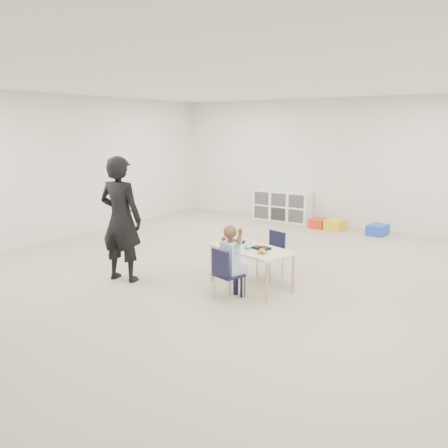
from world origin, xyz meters
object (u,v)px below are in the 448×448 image
Objects in this scene: table at (251,267)px; adult at (121,219)px; child at (229,259)px; cubby_shelf at (282,206)px; chair_near at (229,274)px.

adult is (-1.70, -0.74, 0.61)m from table.
adult is at bearing -157.28° from child.
cubby_shelf is at bearing -98.53° from adult.
table is at bearing 105.92° from child.
cubby_shelf is 0.78× the size of adult.
cubby_shelf is at bearing 126.00° from child.
child is (0.00, 0.00, 0.19)m from chair_near.
cubby_shelf is 5.31m from adult.
adult is (-1.70, -0.20, 0.36)m from child.
cubby_shelf is (-1.84, 4.54, 0.07)m from table.
adult reaches higher than child.
chair_near is 0.19m from child.
adult is (0.14, -5.28, 0.54)m from cubby_shelf.
child is at bearing -70.14° from cubby_shelf.
chair_near is 0.48× the size of cubby_shelf.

